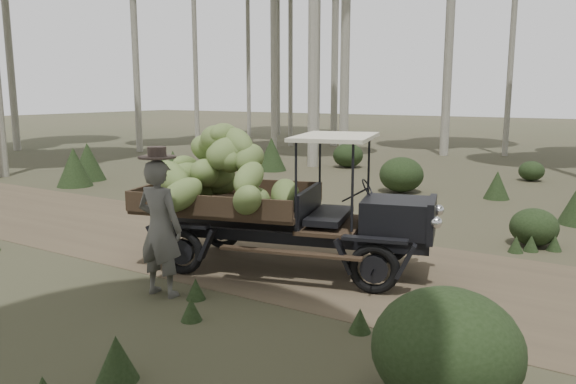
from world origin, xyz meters
name	(u,v)px	position (x,y,z in m)	size (l,w,h in m)	color
ground	(224,245)	(0.00, 0.00, 0.00)	(120.00, 120.00, 0.00)	#473D2B
dirt_track	(224,245)	(0.00, 0.00, 0.00)	(70.00, 4.00, 0.01)	brown
banana_truck	(245,182)	(1.10, -0.79, 1.40)	(5.07, 3.03, 2.37)	black
farmer	(160,226)	(0.89, -2.51, 0.99)	(0.74, 0.55, 2.10)	#53524C
undergrowth	(288,224)	(1.27, 0.23, 0.52)	(21.81, 24.33, 1.24)	#233319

